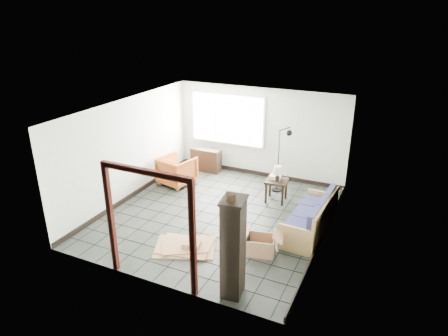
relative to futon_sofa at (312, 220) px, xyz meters
The scene contains 15 objects.
ground 2.24m from the futon_sofa, behind, with size 5.50×5.50×0.00m, color black.
room_shell 2.60m from the futon_sofa, behind, with size 5.02×5.52×2.61m.
window_panel 4.28m from the futon_sofa, 141.91° to the left, with size 2.32×0.08×1.52m.
doorway_trim 3.79m from the futon_sofa, 127.47° to the right, with size 1.80×0.08×2.20m.
futon_sofa is the anchor object (origin of this frame).
armchair 4.18m from the futon_sofa, 166.10° to the left, with size 0.86×0.81×0.89m, color #964715.
side_table 1.68m from the futon_sofa, 136.22° to the left, with size 0.57×0.57×0.58m.
table_lamp 1.71m from the futon_sofa, 136.86° to the left, with size 0.29×0.29×0.39m.
projector 1.78m from the futon_sofa, 136.47° to the left, with size 0.30×0.25×0.10m.
floor_lamp 2.24m from the futon_sofa, 125.86° to the left, with size 0.50×0.32×1.84m.
console_shelf 4.38m from the futon_sofa, 149.61° to the left, with size 0.89×0.35×0.69m.
tall_shelf 2.77m from the futon_sofa, 106.50° to the right, with size 0.45×0.55×1.83m.
pot 3.17m from the futon_sofa, 106.66° to the right, with size 0.20×0.20×0.11m.
open_box 1.44m from the futon_sofa, 121.49° to the right, with size 0.95×0.60×0.50m.
cardboard_pile 2.81m from the futon_sofa, 142.20° to the right, with size 1.46×1.27×0.18m.
Camera 1 is at (3.70, -7.58, 4.64)m, focal length 32.00 mm.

